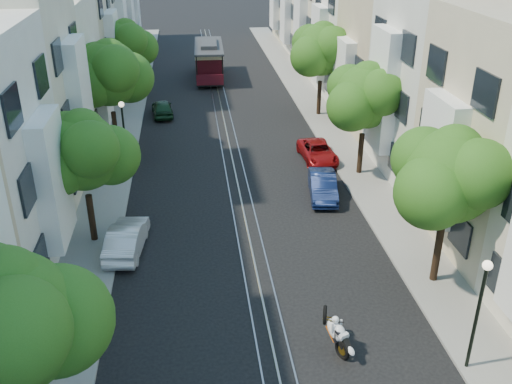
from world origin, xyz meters
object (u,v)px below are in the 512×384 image
object	(u,v)px
tree_e_c	(366,98)
parked_car_e_mid	(323,186)
tree_w_c	(110,75)
lamp_east	(480,300)
cable_car	(209,58)
lamp_west	(124,126)
parked_car_w_mid	(127,238)
tree_w_d	(126,45)
tree_e_d	(322,51)
sportbike_rider	(336,332)
tree_w_a	(7,326)
tree_e_b	(451,178)
parked_car_w_far	(162,108)
parked_car_e_far	(318,152)
tree_w_b	(84,154)

from	to	relation	value
tree_e_c	parked_car_e_mid	size ratio (longest dim) A/B	1.67
tree_w_c	lamp_east	world-z (taller)	tree_w_c
tree_w_c	cable_car	world-z (taller)	tree_w_c
lamp_west	parked_car_w_mid	bearing A→B (deg)	-85.51
tree_e_c	tree_w_d	xyz separation A→B (m)	(-14.40, 16.00, 0.00)
tree_e_d	sportbike_rider	world-z (taller)	tree_e_d
tree_w_a	tree_w_d	distance (m)	34.00
tree_w_a	parked_car_w_mid	xyz separation A→B (m)	(1.55, 10.96, -4.07)
tree_e_c	parked_car_w_mid	size ratio (longest dim) A/B	1.62
lamp_east	cable_car	bearing A→B (deg)	99.92
lamp_east	parked_car_e_mid	distance (m)	13.62
tree_w_c	parked_car_e_mid	bearing A→B (deg)	-33.60
tree_e_b	parked_car_w_mid	distance (m)	14.05
cable_car	parked_car_w_far	xyz separation A→B (m)	(-4.05, -10.62, -1.23)
tree_w_c	lamp_west	distance (m)	3.81
sportbike_rider	parked_car_e_mid	bearing A→B (deg)	54.79
tree_e_d	parked_car_e_far	world-z (taller)	tree_e_d
cable_car	parked_car_e_far	bearing A→B (deg)	-72.74
lamp_west	sportbike_rider	distance (m)	18.73
tree_w_b	lamp_east	xyz separation A→B (m)	(13.44, -9.98, -1.55)
sportbike_rider	parked_car_e_far	distance (m)	17.19
tree_w_a	cable_car	bearing A→B (deg)	80.78
sportbike_rider	parked_car_w_far	xyz separation A→B (m)	(-6.68, 26.84, -0.20)
tree_w_c	parked_car_w_mid	bearing A→B (deg)	-82.66
tree_w_c	cable_car	size ratio (longest dim) A/B	0.87
parked_car_e_far	parked_car_w_far	size ratio (longest dim) A/B	1.13
tree_w_a	cable_car	size ratio (longest dim) A/B	0.82
tree_e_c	cable_car	world-z (taller)	tree_e_c
tree_w_a	parked_car_e_far	xyz separation A→B (m)	(12.36, 20.33, -4.17)
parked_car_e_mid	tree_e_c	bearing A→B (deg)	50.79
tree_e_d	lamp_east	xyz separation A→B (m)	(-0.96, -26.98, -2.02)
tree_e_c	lamp_east	size ratio (longest dim) A/B	1.57
tree_w_c	lamp_west	bearing A→B (deg)	-74.25
cable_car	parked_car_e_mid	size ratio (longest dim) A/B	2.09
tree_e_c	parked_car_e_mid	world-z (taller)	tree_e_c
tree_w_a	tree_w_c	xyz separation A→B (m)	(0.00, 23.00, 0.34)
lamp_east	parked_car_e_far	xyz separation A→B (m)	(-1.08, 18.31, -2.28)
tree_w_d	tree_w_b	bearing A→B (deg)	-90.00
parked_car_e_mid	lamp_east	bearing A→B (deg)	-74.07
tree_e_d	lamp_east	bearing A→B (deg)	-92.04
tree_e_d	tree_w_c	distance (m)	15.60
cable_car	tree_w_d	bearing A→B (deg)	-132.25
sportbike_rider	parked_car_w_mid	world-z (taller)	sportbike_rider
tree_e_b	parked_car_e_far	distance (m)	14.12
tree_w_a	parked_car_e_mid	size ratio (longest dim) A/B	1.71
lamp_east	tree_w_a	bearing A→B (deg)	-171.43
tree_w_c	cable_car	bearing A→B (deg)	69.64
tree_e_b	parked_car_w_mid	world-z (taller)	tree_e_b
tree_w_c	lamp_west	size ratio (longest dim) A/B	1.71
tree_w_b	cable_car	distance (m)	29.75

